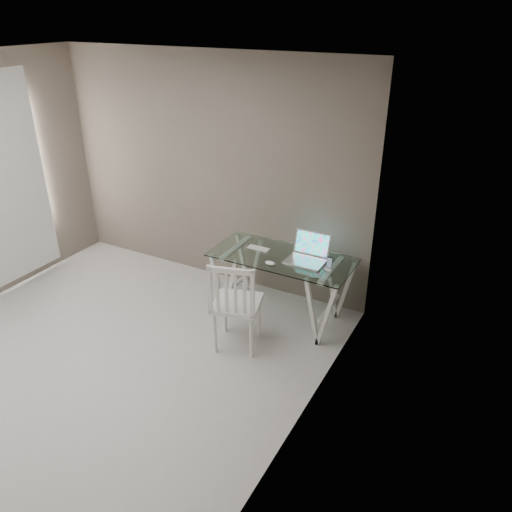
# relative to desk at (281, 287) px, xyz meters

# --- Properties ---
(room) EXTENTS (4.50, 4.52, 2.71)m
(room) POSITION_rel_desk_xyz_m (-1.26, -1.73, 1.33)
(room) COLOR #ACA9A5
(room) RESTS_ON ground
(desk) EXTENTS (1.50, 0.70, 0.75)m
(desk) POSITION_rel_desk_xyz_m (0.00, 0.00, 0.00)
(desk) COLOR silver
(desk) RESTS_ON ground
(chair) EXTENTS (0.56, 0.56, 0.99)m
(chair) POSITION_rel_desk_xyz_m (-0.15, -0.73, 0.16)
(chair) COLOR silver
(chair) RESTS_ON ground
(laptop) EXTENTS (0.39, 0.36, 0.27)m
(laptop) POSITION_rel_desk_xyz_m (0.26, 0.07, 0.43)
(laptop) COLOR silver
(laptop) RESTS_ON desk
(keyboard) EXTENTS (0.26, 0.11, 0.01)m
(keyboard) POSITION_rel_desk_xyz_m (-0.31, 0.05, 0.37)
(keyboard) COLOR silver
(keyboard) RESTS_ON desk
(mouse) EXTENTS (0.11, 0.06, 0.03)m
(mouse) POSITION_rel_desk_xyz_m (-0.03, -0.22, 0.38)
(mouse) COLOR white
(mouse) RESTS_ON desk
(phone_dock) EXTENTS (0.07, 0.07, 0.13)m
(phone_dock) POSITION_rel_desk_xyz_m (0.53, -0.04, 0.40)
(phone_dock) COLOR white
(phone_dock) RESTS_ON desk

